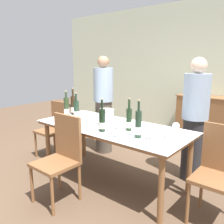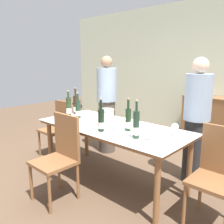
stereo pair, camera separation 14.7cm
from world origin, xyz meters
The scene contains 21 objects.
ground_plane centered at (0.00, 0.00, 0.00)m, with size 12.00×12.00×0.00m, color brown.
back_wall centered at (0.00, 2.94, 1.40)m, with size 8.00×0.10×2.80m.
sideboard_cabinet centered at (0.37, 2.65, 0.43)m, with size 1.30×0.46×0.85m.
dining_table centered at (0.00, 0.00, 0.68)m, with size 1.97×0.88×0.75m.
ice_bucket centered at (-0.06, -0.04, 0.86)m, with size 0.19×0.19×0.21m.
wine_bottle_0 centered at (0.06, -0.25, 0.88)m, with size 0.07×0.07×0.39m.
wine_bottle_1 centered at (0.28, -0.02, 0.88)m, with size 0.07×0.07×0.39m.
wine_bottle_2 centered at (-0.65, -0.01, 0.87)m, with size 0.08×0.08×0.37m.
wine_bottle_3 centered at (-0.85, -0.02, 0.88)m, with size 0.07×0.07×0.38m.
wine_bottle_4 centered at (-0.87, 0.13, 0.89)m, with size 0.07×0.07×0.41m.
wine_bottle_5 centered at (0.51, -0.18, 0.89)m, with size 0.07×0.07×0.41m.
wine_glass_0 centered at (0.76, 0.00, 0.84)m, with size 0.08×0.08×0.13m.
wine_glass_1 centered at (0.78, 0.16, 0.85)m, with size 0.08×0.08×0.14m.
wine_glass_2 centered at (0.66, -0.15, 0.86)m, with size 0.08×0.08×0.15m.
wine_glass_3 centered at (-0.18, 0.06, 0.86)m, with size 0.07×0.07×0.15m.
wine_glass_4 centered at (0.35, -0.33, 0.86)m, with size 0.08×0.08×0.15m.
chair_right_end centered at (1.28, 0.09, 0.54)m, with size 0.42×0.42×0.95m.
chair_left_end centered at (-1.28, 0.09, 0.51)m, with size 0.42×0.42×0.89m.
chair_near_front centered at (-0.18, -0.66, 0.55)m, with size 0.42×0.42×0.96m.
person_host centered at (-0.78, 0.72, 0.82)m, with size 0.33×0.33×1.63m.
person_guest_left centered at (0.77, 0.73, 0.80)m, with size 0.33×0.33×1.60m.
Camera 2 is at (1.94, -2.11, 1.55)m, focal length 38.00 mm.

